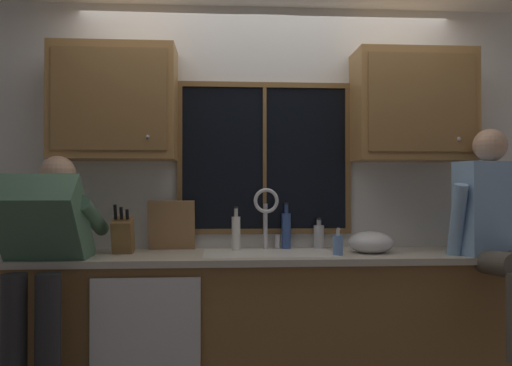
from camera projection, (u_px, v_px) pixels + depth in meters
name	position (u px, v px, depth m)	size (l,w,h in m)	color
back_wall	(267.00, 195.00, 3.61)	(5.73, 0.12, 2.55)	silver
window_glass	(264.00, 158.00, 3.55)	(1.10, 0.02, 0.95)	black
window_frame_top	(265.00, 85.00, 3.54)	(1.17, 0.02, 0.04)	brown
window_frame_bottom	(265.00, 231.00, 3.53)	(1.17, 0.02, 0.04)	brown
window_frame_left	(180.00, 158.00, 3.50)	(0.04, 0.02, 0.95)	brown
window_frame_right	(348.00, 158.00, 3.58)	(0.04, 0.02, 0.95)	brown
window_mullion_center	(265.00, 158.00, 3.54)	(0.02, 0.02, 0.95)	brown
lower_cabinet_run	(272.00, 331.00, 3.25)	(3.33, 0.58, 0.88)	olive
countertop	(272.00, 257.00, 3.24)	(3.39, 0.62, 0.04)	beige
dishwasher_front	(146.00, 345.00, 2.89)	(0.60, 0.02, 0.74)	white
upper_cabinet_left	(115.00, 103.00, 3.33)	(0.77, 0.36, 0.72)	#9E703D
upper_cabinet_right	(413.00, 106.00, 3.46)	(0.77, 0.36, 0.72)	#9E703D
sink	(268.00, 269.00, 3.25)	(0.80, 0.46, 0.21)	white
faucet	(267.00, 211.00, 3.43)	(0.18, 0.09, 0.40)	silver
person_standing	(42.00, 257.00, 2.87)	(0.53, 0.71, 1.51)	#262628
person_sitting_on_counter	(499.00, 225.00, 3.07)	(0.54, 0.64, 1.26)	#595147
knife_block	(123.00, 236.00, 3.23)	(0.12, 0.18, 0.32)	brown
cutting_board	(172.00, 225.00, 3.43)	(0.30, 0.02, 0.33)	#997047
mixing_bowl	(371.00, 243.00, 3.28)	(0.28, 0.28, 0.14)	silver
soap_dispenser	(338.00, 245.00, 3.15)	(0.06, 0.07, 0.17)	#668CCC
bottle_green_glass	(286.00, 230.00, 3.48)	(0.06, 0.06, 0.30)	#334C8C
bottle_tall_clear	(319.00, 236.00, 3.50)	(0.07, 0.07, 0.20)	#B7B7BC
bottle_amber_small	(236.00, 232.00, 3.40)	(0.06, 0.06, 0.28)	silver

